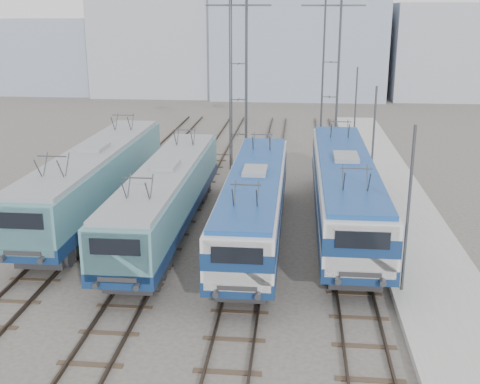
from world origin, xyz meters
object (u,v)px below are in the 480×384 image
at_px(locomotive_center_left, 166,195).
at_px(locomotive_center_right, 255,199).
at_px(mast_mid, 373,147).
at_px(catenary_tower_east, 330,74).
at_px(catenary_tower_west, 238,76).
at_px(mast_front, 408,214).
at_px(locomotive_far_left, 95,177).
at_px(mast_rear, 355,113).
at_px(locomotive_far_right, 345,187).

distance_m(locomotive_center_left, locomotive_center_right, 4.51).
bearing_deg(mast_mid, catenary_tower_east, 101.86).
xyz_separation_m(catenary_tower_west, mast_front, (8.60, -20.00, -3.14)).
xyz_separation_m(locomotive_far_left, catenary_tower_east, (13.25, 13.70, 4.32)).
relative_size(locomotive_far_left, locomotive_center_right, 1.09).
distance_m(mast_mid, mast_rear, 12.00).
bearing_deg(catenary_tower_east, locomotive_far_left, -134.05).
distance_m(locomotive_center_left, mast_mid, 12.56).
relative_size(locomotive_center_right, mast_front, 2.45).
xyz_separation_m(locomotive_center_right, mast_rear, (6.35, 18.54, 1.31)).
bearing_deg(catenary_tower_west, locomotive_center_right, -81.20).
bearing_deg(mast_front, catenary_tower_west, 113.27).
xyz_separation_m(locomotive_center_left, locomotive_far_right, (9.00, 1.74, 0.19)).
distance_m(locomotive_center_right, mast_rear, 19.64).
bearing_deg(locomotive_far_left, catenary_tower_west, 60.01).
bearing_deg(mast_rear, catenary_tower_west, -155.06).
distance_m(locomotive_far_left, catenary_tower_west, 14.18).
xyz_separation_m(catenary_tower_west, mast_rear, (8.60, 4.00, -3.14)).
bearing_deg(locomotive_far_left, mast_front, -28.41).
xyz_separation_m(locomotive_center_left, mast_rear, (10.85, 18.18, 1.32)).
distance_m(catenary_tower_west, mast_mid, 12.16).
distance_m(locomotive_center_right, catenary_tower_east, 17.64).
xyz_separation_m(locomotive_center_left, mast_mid, (10.85, 6.18, 1.32)).
height_order(catenary_tower_west, mast_rear, catenary_tower_west).
height_order(locomotive_far_right, catenary_tower_east, catenary_tower_east).
distance_m(locomotive_far_right, mast_front, 7.86).
bearing_deg(mast_front, locomotive_center_right, 139.29).
height_order(mast_mid, mast_rear, same).
distance_m(locomotive_far_left, locomotive_far_right, 13.52).
bearing_deg(locomotive_far_right, catenary_tower_west, 118.47).
height_order(catenary_tower_west, mast_mid, catenary_tower_west).
relative_size(locomotive_center_left, mast_front, 2.49).
relative_size(locomotive_center_right, catenary_tower_west, 1.43).
bearing_deg(mast_rear, locomotive_far_left, -134.36).
height_order(locomotive_center_right, locomotive_far_right, locomotive_far_right).
distance_m(catenary_tower_west, mast_front, 22.00).
distance_m(locomotive_center_right, locomotive_far_right, 4.96).
height_order(mast_front, mast_rear, same).
relative_size(locomotive_center_left, catenary_tower_east, 1.45).
relative_size(locomotive_far_left, mast_rear, 2.67).
relative_size(locomotive_far_right, catenary_tower_east, 1.55).
height_order(locomotive_far_left, locomotive_center_right, locomotive_far_left).
xyz_separation_m(locomotive_center_right, locomotive_far_right, (4.50, 2.09, 0.17)).
bearing_deg(locomotive_far_right, mast_mid, 67.42).
height_order(locomotive_center_left, mast_mid, mast_mid).
bearing_deg(locomotive_center_left, mast_front, -28.19).
distance_m(locomotive_far_right, catenary_tower_east, 15.07).
bearing_deg(locomotive_far_left, mast_rear, 45.64).
relative_size(locomotive_far_left, catenary_tower_west, 1.56).
xyz_separation_m(locomotive_center_right, mast_front, (6.35, -5.46, 1.31)).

